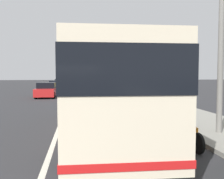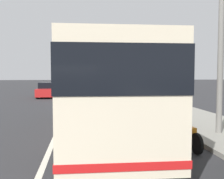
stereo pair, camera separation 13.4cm
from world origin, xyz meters
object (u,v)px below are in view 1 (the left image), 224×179
object	(u,v)px
motorcycle_angled	(184,132)
car_far_distant	(85,84)
coach_bus	(105,86)
car_ahead_same_lane	(47,90)
motorcycle_nearest_curb	(163,116)
car_side_street	(55,85)
car_behind_bus	(60,84)
utility_pole	(221,43)

from	to	relation	value
motorcycle_angled	car_far_distant	distance (m)	37.11
coach_bus	car_ahead_same_lane	world-z (taller)	coach_bus
motorcycle_nearest_curb	car_far_distant	bearing A→B (deg)	31.06
car_far_distant	car_side_street	world-z (taller)	car_side_street
motorcycle_nearest_curb	car_behind_bus	distance (m)	34.62
motorcycle_angled	car_behind_bus	size ratio (longest dim) A/B	0.51
motorcycle_angled	car_side_street	distance (m)	31.13
car_far_distant	car_behind_bus	distance (m)	4.41
motorcycle_nearest_curb	utility_pole	world-z (taller)	utility_pole
motorcycle_angled	car_ahead_same_lane	size ratio (longest dim) A/B	0.49
car_side_street	motorcycle_nearest_curb	bearing A→B (deg)	15.41
motorcycle_angled	car_ahead_same_lane	distance (m)	19.55
car_far_distant	utility_pole	distance (m)	36.31
utility_pole	car_ahead_same_lane	bearing A→B (deg)	25.52
motorcycle_angled	car_far_distant	world-z (taller)	car_far_distant
car_ahead_same_lane	utility_pole	distance (m)	19.47
motorcycle_angled	car_ahead_same_lane	bearing A→B (deg)	14.89
car_behind_bus	car_side_street	bearing A→B (deg)	-4.46
coach_bus	utility_pole	distance (m)	4.59
motorcycle_nearest_curb	utility_pole	size ratio (longest dim) A/B	0.30
car_side_street	utility_pole	xyz separation A→B (m)	(-29.36, -8.48, 2.77)
car_behind_bus	motorcycle_angled	bearing A→B (deg)	7.29
car_ahead_same_lane	car_side_street	bearing A→B (deg)	-178.49
car_far_distant	car_side_street	xyz separation A→B (m)	(-6.64, 4.62, 0.02)
car_ahead_same_lane	car_behind_bus	world-z (taller)	car_behind_bus
coach_bus	motorcycle_angled	bearing A→B (deg)	-133.28
motorcycle_angled	car_side_street	size ratio (longest dim) A/B	0.53
motorcycle_angled	car_side_street	bearing A→B (deg)	7.89
coach_bus	car_far_distant	xyz separation A→B (m)	(34.77, -0.27, -1.18)
motorcycle_nearest_curb	utility_pole	distance (m)	3.83
car_ahead_same_lane	car_side_street	xyz separation A→B (m)	(11.96, 0.17, -0.02)
motorcycle_angled	car_far_distant	size ratio (longest dim) A/B	0.56
motorcycle_nearest_curb	car_side_street	xyz separation A→B (m)	(27.45, 6.98, 0.20)
car_side_street	car_behind_bus	bearing A→B (deg)	179.27
car_side_street	car_behind_bus	distance (m)	6.50
car_far_distant	utility_pole	xyz separation A→B (m)	(-36.00, -3.85, 2.78)
car_behind_bus	utility_pole	distance (m)	36.90
car_far_distant	car_side_street	distance (m)	8.09
car_ahead_same_lane	car_far_distant	xyz separation A→B (m)	(18.61, -4.45, -0.04)
motorcycle_nearest_curb	car_behind_bus	world-z (taller)	car_behind_bus
coach_bus	car_side_street	world-z (taller)	coach_bus
car_behind_bus	car_far_distant	bearing A→B (deg)	89.31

